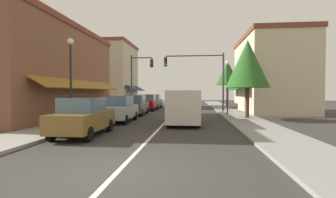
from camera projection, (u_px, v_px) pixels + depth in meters
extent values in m
plane|color=#33302D|center=(174.00, 113.00, 24.11)|extent=(80.00, 80.00, 0.00)
cube|color=gray|center=(119.00, 112.00, 24.69)|extent=(2.60, 56.00, 0.12)
cube|color=gray|center=(232.00, 113.00, 23.53)|extent=(2.60, 56.00, 0.12)
cube|color=silver|center=(174.00, 113.00, 24.11)|extent=(0.14, 52.00, 0.01)
cube|color=brown|center=(48.00, 75.00, 19.02)|extent=(4.83, 14.00, 6.74)
cube|color=brown|center=(47.00, 28.00, 18.93)|extent=(5.03, 14.20, 0.40)
cube|color=slate|center=(78.00, 100.00, 18.83)|extent=(0.08, 10.64, 1.80)
cube|color=olive|center=(85.00, 84.00, 18.73)|extent=(1.27, 11.76, 0.73)
cube|color=slate|center=(54.00, 47.00, 15.67)|extent=(0.08, 1.10, 1.30)
cube|color=slate|center=(94.00, 60.00, 21.80)|extent=(0.08, 1.10, 1.30)
cube|color=beige|center=(270.00, 76.00, 25.00)|extent=(5.50, 10.00, 7.21)
cube|color=brown|center=(271.00, 38.00, 24.90)|extent=(5.70, 10.20, 0.40)
cube|color=slate|center=(243.00, 98.00, 25.34)|extent=(0.08, 7.60, 1.80)
cube|color=#194C2D|center=(237.00, 86.00, 25.38)|extent=(1.27, 8.40, 0.73)
cube|color=slate|center=(248.00, 58.00, 23.05)|extent=(0.08, 1.10, 1.30)
cube|color=slate|center=(239.00, 63.00, 27.43)|extent=(0.08, 1.10, 1.30)
cube|color=#BCAD8E|center=(114.00, 77.00, 34.92)|extent=(5.03, 8.00, 8.45)
cube|color=brown|center=(114.00, 45.00, 34.80)|extent=(5.23, 8.20, 0.40)
cube|color=slate|center=(131.00, 97.00, 34.74)|extent=(0.08, 6.08, 1.80)
cube|color=navy|center=(135.00, 88.00, 34.64)|extent=(1.27, 6.72, 0.73)
cube|color=slate|center=(128.00, 61.00, 32.86)|extent=(0.08, 1.10, 1.30)
cube|color=slate|center=(134.00, 64.00, 36.36)|extent=(0.08, 1.10, 1.30)
cube|color=brown|center=(84.00, 120.00, 11.48)|extent=(1.83, 4.15, 0.80)
cube|color=slate|center=(83.00, 105.00, 11.36)|extent=(1.58, 2.04, 0.66)
cylinder|color=black|center=(80.00, 125.00, 12.90)|extent=(0.22, 0.63, 0.62)
cylinder|color=black|center=(110.00, 125.00, 12.78)|extent=(0.22, 0.63, 0.62)
cylinder|color=black|center=(51.00, 134.00, 10.20)|extent=(0.22, 0.63, 0.62)
cylinder|color=black|center=(89.00, 134.00, 10.08)|extent=(0.22, 0.63, 0.62)
cube|color=#B7BABF|center=(119.00, 111.00, 16.79)|extent=(1.76, 4.12, 0.80)
cube|color=slate|center=(119.00, 101.00, 16.67)|extent=(1.54, 2.01, 0.66)
cylinder|color=black|center=(114.00, 115.00, 18.22)|extent=(0.21, 0.62, 0.62)
cylinder|color=black|center=(135.00, 116.00, 18.07)|extent=(0.21, 0.62, 0.62)
cylinder|color=black|center=(101.00, 119.00, 15.53)|extent=(0.21, 0.62, 0.62)
cylinder|color=black|center=(125.00, 120.00, 15.38)|extent=(0.21, 0.62, 0.62)
cube|color=#4C5156|center=(136.00, 107.00, 21.89)|extent=(1.79, 4.13, 0.80)
cube|color=slate|center=(135.00, 99.00, 21.77)|extent=(1.56, 2.03, 0.66)
cylinder|color=black|center=(130.00, 110.00, 23.31)|extent=(0.21, 0.62, 0.62)
cylinder|color=black|center=(147.00, 110.00, 23.17)|extent=(0.21, 0.62, 0.62)
cylinder|color=black|center=(123.00, 113.00, 20.62)|extent=(0.21, 0.62, 0.62)
cylinder|color=black|center=(141.00, 113.00, 20.48)|extent=(0.21, 0.62, 0.62)
cube|color=maroon|center=(148.00, 104.00, 27.33)|extent=(1.74, 4.11, 0.80)
cube|color=slate|center=(148.00, 97.00, 27.21)|extent=(1.53, 2.01, 0.66)
cylinder|color=black|center=(144.00, 107.00, 28.77)|extent=(0.20, 0.62, 0.62)
cylinder|color=black|center=(157.00, 107.00, 28.59)|extent=(0.20, 0.62, 0.62)
cylinder|color=black|center=(138.00, 108.00, 26.08)|extent=(0.20, 0.62, 0.62)
cylinder|color=black|center=(153.00, 109.00, 25.91)|extent=(0.20, 0.62, 0.62)
cube|color=#0F4C33|center=(153.00, 103.00, 31.29)|extent=(1.74, 4.11, 0.80)
cube|color=slate|center=(153.00, 97.00, 31.17)|extent=(1.53, 2.01, 0.66)
cylinder|color=black|center=(149.00, 105.00, 32.73)|extent=(0.20, 0.62, 0.62)
cylinder|color=black|center=(161.00, 105.00, 32.56)|extent=(0.20, 0.62, 0.62)
cylinder|color=black|center=(145.00, 106.00, 30.04)|extent=(0.20, 0.62, 0.62)
cylinder|color=black|center=(158.00, 106.00, 29.87)|extent=(0.20, 0.62, 0.62)
cube|color=beige|center=(185.00, 106.00, 15.80)|extent=(1.97, 5.01, 1.90)
cube|color=slate|center=(186.00, 98.00, 18.17)|extent=(1.73, 0.28, 0.84)
cube|color=black|center=(186.00, 113.00, 18.38)|extent=(1.86, 0.20, 0.24)
cylinder|color=black|center=(173.00, 116.00, 17.46)|extent=(0.24, 0.72, 0.72)
cylinder|color=black|center=(198.00, 116.00, 17.27)|extent=(0.24, 0.72, 0.72)
cylinder|color=black|center=(168.00, 121.00, 14.38)|extent=(0.24, 0.72, 0.72)
cylinder|color=black|center=(199.00, 121.00, 14.19)|extent=(0.24, 0.72, 0.72)
cylinder|color=#333333|center=(223.00, 83.00, 24.76)|extent=(0.18, 0.18, 5.94)
cylinder|color=#333333|center=(194.00, 56.00, 24.99)|extent=(5.77, 0.12, 0.12)
cube|color=black|center=(166.00, 62.00, 25.13)|extent=(0.30, 0.24, 0.90)
sphere|color=#420F0F|center=(165.00, 59.00, 24.99)|extent=(0.20, 0.20, 0.20)
sphere|color=#3D2D0C|center=(165.00, 62.00, 25.00)|extent=(0.20, 0.20, 0.20)
sphere|color=green|center=(165.00, 64.00, 25.00)|extent=(0.20, 0.20, 0.20)
cylinder|color=#333333|center=(132.00, 83.00, 26.76)|extent=(0.18, 0.18, 5.95)
cylinder|color=#333333|center=(142.00, 58.00, 26.57)|extent=(2.23, 0.12, 0.12)
cube|color=black|center=(152.00, 63.00, 26.29)|extent=(0.30, 0.24, 0.90)
sphere|color=red|center=(151.00, 60.00, 26.15)|extent=(0.20, 0.20, 0.20)
sphere|color=#3D2D0C|center=(151.00, 63.00, 26.16)|extent=(0.20, 0.20, 0.20)
sphere|color=#0C3316|center=(151.00, 66.00, 26.17)|extent=(0.20, 0.20, 0.20)
cylinder|color=black|center=(71.00, 86.00, 14.07)|extent=(0.12, 0.12, 4.70)
sphere|color=white|center=(70.00, 41.00, 14.00)|extent=(0.36, 0.36, 0.36)
cylinder|color=black|center=(227.00, 90.00, 21.69)|extent=(0.12, 0.12, 4.39)
sphere|color=white|center=(228.00, 63.00, 21.63)|extent=(0.36, 0.36, 0.36)
cylinder|color=#4C331E|center=(247.00, 100.00, 18.37)|extent=(0.30, 0.30, 2.83)
cone|color=#285B21|center=(248.00, 64.00, 18.30)|extent=(3.19, 3.19, 3.51)
cylinder|color=#4C331E|center=(227.00, 95.00, 32.12)|extent=(0.30, 0.30, 3.41)
cone|color=#285B21|center=(227.00, 73.00, 32.04)|extent=(2.87, 2.87, 3.16)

